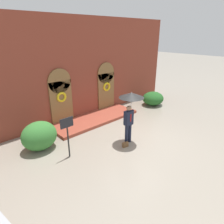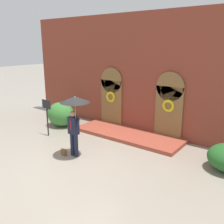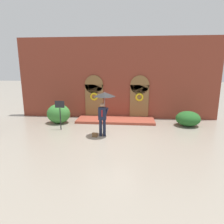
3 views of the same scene
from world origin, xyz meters
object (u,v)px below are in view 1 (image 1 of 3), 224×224
object	(u,v)px
shrub_left	(39,136)
handbag	(125,145)
shrub_right	(153,98)
sign_post	(67,131)
person_with_umbrella	(131,103)

from	to	relation	value
shrub_left	handbag	bearing A→B (deg)	-40.56
shrub_right	sign_post	bearing A→B (deg)	-169.01
shrub_right	person_with_umbrella	bearing A→B (deg)	-154.80
person_with_umbrella	handbag	world-z (taller)	person_with_umbrella
handbag	sign_post	xyz separation A→B (m)	(-2.21, 1.05, 1.05)
person_with_umbrella	sign_post	distance (m)	2.92
handbag	shrub_left	xyz separation A→B (m)	(-2.81, 2.41, 0.52)
person_with_umbrella	handbag	xyz separation A→B (m)	(-0.48, -0.20, -1.80)
person_with_umbrella	shrub_right	world-z (taller)	person_with_umbrella
person_with_umbrella	sign_post	xyz separation A→B (m)	(-2.69, 0.85, -0.75)
person_with_umbrella	shrub_left	distance (m)	4.17
person_with_umbrella	shrub_right	xyz separation A→B (m)	(4.96, 2.33, -1.45)
person_with_umbrella	sign_post	world-z (taller)	person_with_umbrella
shrub_right	shrub_left	bearing A→B (deg)	-179.12
person_with_umbrella	shrub_left	world-z (taller)	person_with_umbrella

